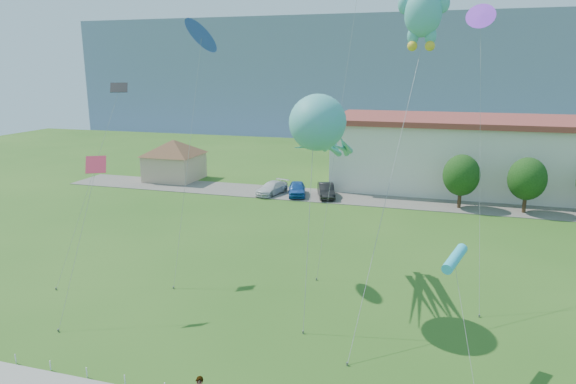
{
  "coord_description": "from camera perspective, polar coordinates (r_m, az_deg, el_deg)",
  "views": [
    {
      "loc": [
        7.72,
        -18.56,
        13.77
      ],
      "look_at": [
        -0.19,
        8.0,
        7.03
      ],
      "focal_mm": 32.0,
      "sensor_mm": 36.0,
      "label": 1
    }
  ],
  "objects": [
    {
      "name": "small_kite_purple",
      "position": [
        36.17,
        20.66,
        17.27
      ],
      "size": [
        1.8,
        8.38,
        17.66
      ],
      "color": "#9F37DF",
      "rests_on": "ground"
    },
    {
      "name": "parking_strip",
      "position": [
        55.83,
        8.12,
        -0.72
      ],
      "size": [
        70.0,
        6.0,
        0.06
      ],
      "primitive_type": "cube",
      "color": "#59544C",
      "rests_on": "ground"
    },
    {
      "name": "small_kite_cyan",
      "position": [
        24.79,
        18.05,
        -7.14
      ],
      "size": [
        1.57,
        5.02,
        5.72
      ],
      "color": "#30BCD8",
      "rests_on": "ground"
    },
    {
      "name": "parked_car_white",
      "position": [
        56.99,
        -1.82,
        0.45
      ],
      "size": [
        3.13,
        5.05,
        1.37
      ],
      "primitive_type": "imported",
      "rotation": [
        0.0,
        0.0,
        -0.28
      ],
      "color": "silver",
      "rests_on": "parking_strip"
    },
    {
      "name": "parked_car_black",
      "position": [
        55.72,
        4.25,
        0.18
      ],
      "size": [
        2.92,
        4.84,
        1.51
      ],
      "primitive_type": "imported",
      "rotation": [
        0.0,
        0.0,
        0.31
      ],
      "color": "black",
      "rests_on": "parking_strip"
    },
    {
      "name": "pavilion",
      "position": [
        65.73,
        -12.56,
        3.93
      ],
      "size": [
        9.2,
        9.2,
        5.0
      ],
      "color": "tan",
      "rests_on": "ground"
    },
    {
      "name": "small_kite_blue",
      "position": [
        35.44,
        -9.68,
        16.22
      ],
      "size": [
        1.8,
        5.63,
        16.49
      ],
      "color": "blue",
      "rests_on": "ground"
    },
    {
      "name": "teddy_bear_kite",
      "position": [
        34.73,
        14.82,
        19.27
      ],
      "size": [
        3.59,
        13.95,
        19.78
      ],
      "color": "#45AD97",
      "rests_on": "ground"
    },
    {
      "name": "parked_car_blue",
      "position": [
        56.28,
        1.01,
        0.37
      ],
      "size": [
        2.92,
        4.79,
        1.52
      ],
      "primitive_type": "imported",
      "rotation": [
        0.0,
        0.0,
        0.27
      ],
      "color": "#1C4E9C",
      "rests_on": "parking_strip"
    },
    {
      "name": "small_kite_pink",
      "position": [
        30.8,
        -20.91,
        1.26
      ],
      "size": [
        1.29,
        4.52,
        8.88
      ],
      "color": "#D32F47",
      "rests_on": "ground"
    },
    {
      "name": "tree_mid",
      "position": [
        54.21,
        25.04,
        1.33
      ],
      "size": [
        3.6,
        3.6,
        5.47
      ],
      "color": "#3F2B19",
      "rests_on": "ground"
    },
    {
      "name": "octopus_kite",
      "position": [
        29.6,
        3.84,
        6.62
      ],
      "size": [
        3.1,
        10.38,
        12.39
      ],
      "color": "#45AD97",
      "rests_on": "ground"
    },
    {
      "name": "tree_near",
      "position": [
        53.62,
        18.7,
        1.78
      ],
      "size": [
        3.6,
        3.6,
        5.47
      ],
      "color": "#3F2B19",
      "rests_on": "ground"
    },
    {
      "name": "hill_ridge",
      "position": [
        138.78,
        13.74,
        12.76
      ],
      "size": [
        160.0,
        50.0,
        25.0
      ],
      "primitive_type": "cube",
      "color": "slate",
      "rests_on": "ground"
    },
    {
      "name": "small_kite_black",
      "position": [
        36.17,
        -19.0,
        8.53
      ],
      "size": [
        2.84,
        5.95,
        12.91
      ],
      "color": "black",
      "rests_on": "ground"
    }
  ]
}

